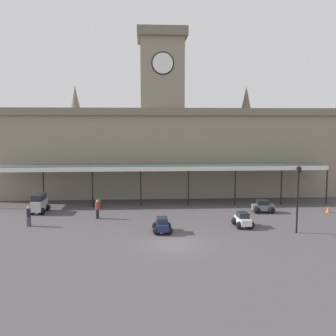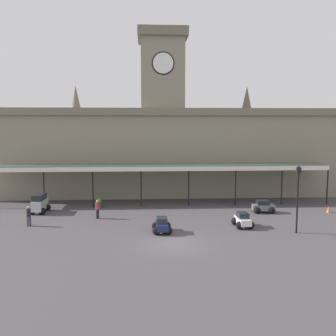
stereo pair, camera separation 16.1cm
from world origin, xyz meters
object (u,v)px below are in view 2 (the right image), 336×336
car_white_sedan (243,221)px  pedestrian_near_entrance (97,208)px  victorian_lamppost (298,192)px  car_navy_sedan (162,226)px  car_grey_sedan (263,207)px  car_silver_van (40,204)px  pedestrian_crossing_forecourt (29,215)px  traffic_cone (329,209)px  planter_forecourt_centre (98,203)px

car_white_sedan → pedestrian_near_entrance: (-12.14, 3.49, 0.41)m
victorian_lamppost → car_navy_sedan: bearing=175.8°
car_grey_sedan → car_navy_sedan: 11.56m
car_silver_van → pedestrian_crossing_forecourt: size_ratio=1.45×
car_white_sedan → car_silver_van: car_silver_van is taller
car_white_sedan → victorian_lamppost: bearing=-28.0°
car_navy_sedan → car_white_sedan: (6.62, 1.20, 0.00)m
pedestrian_near_entrance → victorian_lamppost: 16.89m
car_grey_sedan → victorian_lamppost: bearing=-86.0°
pedestrian_crossing_forecourt → pedestrian_near_entrance: size_ratio=1.00×
pedestrian_crossing_forecourt → victorian_lamppost: victorian_lamppost is taller
car_silver_van → pedestrian_near_entrance: bearing=-24.6°
traffic_cone → planter_forecourt_centre: 22.28m
car_navy_sedan → victorian_lamppost: size_ratio=0.40×
car_navy_sedan → planter_forecourt_centre: car_navy_sedan is taller
car_grey_sedan → traffic_cone: bearing=-2.6°
car_navy_sedan → pedestrian_near_entrance: 7.25m
pedestrian_near_entrance → planter_forecourt_centre: pedestrian_near_entrance is taller
traffic_cone → pedestrian_crossing_forecourt: bearing=-172.9°
car_navy_sedan → pedestrian_crossing_forecourt: (-10.82, 2.45, 0.41)m
car_navy_sedan → traffic_cone: car_navy_sedan is taller
car_grey_sedan → car_white_sedan: size_ratio=1.01×
car_white_sedan → pedestrian_near_entrance: size_ratio=1.25×
car_silver_van → traffic_cone: bearing=-3.2°
car_navy_sedan → planter_forecourt_centre: (-5.99, 9.16, -0.01)m
pedestrian_crossing_forecourt → car_grey_sedan: bearing=10.0°
victorian_lamppost → traffic_cone: bearing=48.9°
car_silver_van → car_grey_sedan: bearing=-3.4°
car_navy_sedan → car_silver_van: 13.44m
pedestrian_near_entrance → traffic_cone: pedestrian_near_entrance is taller
car_navy_sedan → car_grey_sedan: bearing=31.7°
victorian_lamppost → traffic_cone: victorian_lamppost is taller
car_grey_sedan → victorian_lamppost: size_ratio=0.40×
car_white_sedan → pedestrian_crossing_forecourt: 17.49m
pedestrian_near_entrance → planter_forecourt_centre: size_ratio=1.74×
car_navy_sedan → pedestrian_near_entrance: (-5.51, 4.69, 0.41)m
victorian_lamppost → traffic_cone: 9.19m
victorian_lamppost → planter_forecourt_centre: bearing=148.7°
car_white_sedan → pedestrian_crossing_forecourt: size_ratio=1.25×
pedestrian_crossing_forecourt → planter_forecourt_centre: pedestrian_crossing_forecourt is taller
pedestrian_near_entrance → car_white_sedan: bearing=-16.0°
car_navy_sedan → victorian_lamppost: 10.69m
pedestrian_near_entrance → car_grey_sedan: bearing=5.2°
pedestrian_crossing_forecourt → traffic_cone: pedestrian_crossing_forecourt is taller
car_grey_sedan → pedestrian_near_entrance: 15.42m
pedestrian_near_entrance → planter_forecourt_centre: 4.52m
car_white_sedan → victorian_lamppost: victorian_lamppost is taller
car_silver_van → pedestrian_near_entrance: (5.76, -2.64, 0.10)m
car_navy_sedan → car_white_sedan: bearing=10.3°
car_grey_sedan → planter_forecourt_centre: bearing=169.0°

